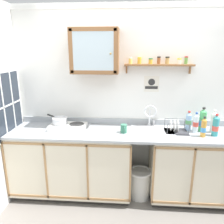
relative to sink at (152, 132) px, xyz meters
name	(u,v)px	position (x,y,z in m)	size (l,w,h in m)	color
floor	(133,211)	(-0.23, -0.38, -0.91)	(6.24, 6.24, 0.00)	slate
back_wall	(134,100)	(-0.23, 0.29, 0.35)	(3.84, 0.07, 2.51)	white
lower_cabinet_run	(73,163)	(-1.05, -0.04, -0.46)	(1.58, 0.62, 0.90)	black
lower_cabinet_run_right	(203,167)	(0.69, -0.04, -0.46)	(1.39, 0.62, 0.90)	black
countertop	(134,133)	(-0.23, -0.04, 0.00)	(3.20, 0.65, 0.03)	#9EA3A8
backsplash	(134,122)	(-0.23, 0.26, 0.06)	(3.20, 0.02, 0.08)	#9EA3A8
sink	(152,132)	(0.00, 0.00, 0.00)	(0.54, 0.48, 0.42)	silver
hot_plate_stove	(68,127)	(-1.10, 0.00, 0.05)	(0.47, 0.28, 0.07)	silver
saucepan	(59,120)	(-1.22, 0.02, 0.13)	(0.33, 0.30, 0.08)	silver
bottle_opaque_white_0	(213,122)	(0.76, 0.02, 0.15)	(0.07, 0.07, 0.29)	white
bottle_water_clear_1	(196,123)	(0.54, 0.00, 0.14)	(0.07, 0.07, 0.26)	silver
bottle_juice_amber_2	(204,128)	(0.59, -0.15, 0.13)	(0.06, 0.06, 0.25)	gold
bottle_soda_green_3	(203,121)	(0.63, 0.04, 0.16)	(0.09, 0.09, 0.32)	#4CB266
bottle_detergent_teal_4	(216,126)	(0.74, -0.10, 0.14)	(0.08, 0.08, 0.28)	teal
bottle_water_blue_5	(188,122)	(0.47, 0.07, 0.13)	(0.07, 0.07, 0.26)	#8CB7E0
dish_rack	(175,129)	(0.29, -0.01, 0.06)	(0.28, 0.24, 0.17)	#333338
mug	(124,129)	(-0.36, -0.08, 0.07)	(0.08, 0.12, 0.11)	#337259
wall_cabinet	(95,51)	(-0.74, 0.11, 1.01)	(0.59, 0.33, 0.54)	brown
spice_shelf	(159,64)	(0.07, 0.20, 0.85)	(0.88, 0.14, 0.22)	brown
warning_sign	(151,84)	(-0.01, 0.26, 0.59)	(0.20, 0.01, 0.21)	silver
window	(7,105)	(-1.84, -0.09, 0.35)	(0.03, 0.66, 0.85)	#262D38
trash_bin	(140,183)	(-0.13, -0.07, -0.70)	(0.31, 0.31, 0.39)	silver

